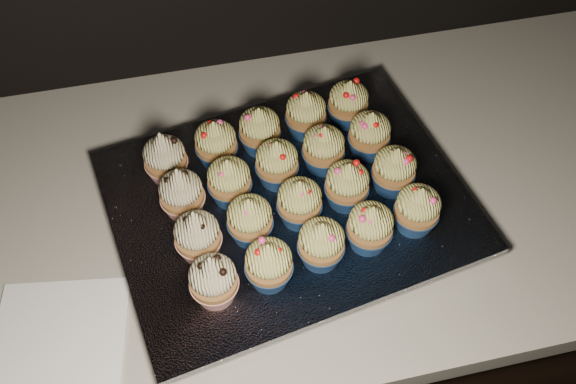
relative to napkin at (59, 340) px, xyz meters
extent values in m
cube|color=black|center=(0.50, 0.17, -0.47)|extent=(2.40, 0.60, 0.86)
cube|color=beige|center=(0.50, 0.17, -0.02)|extent=(2.44, 0.64, 0.04)
cube|color=white|center=(0.00, 0.00, 0.00)|extent=(0.20, 0.20, 0.00)
cube|color=black|center=(0.33, 0.13, 0.01)|extent=(0.51, 0.42, 0.02)
cube|color=silver|center=(0.33, 0.13, 0.03)|extent=(0.56, 0.47, 0.01)
cone|color=#A21E16|center=(0.21, 0.00, 0.05)|extent=(0.06, 0.06, 0.03)
ellipsoid|color=beige|center=(0.21, 0.00, 0.09)|extent=(0.06, 0.06, 0.04)
cone|color=beige|center=(0.21, 0.00, 0.11)|extent=(0.03, 0.03, 0.03)
cone|color=navy|center=(0.28, 0.01, 0.05)|extent=(0.06, 0.06, 0.03)
ellipsoid|color=#E4DC73|center=(0.28, 0.01, 0.09)|extent=(0.06, 0.06, 0.04)
cone|color=#E4DC73|center=(0.28, 0.01, 0.11)|extent=(0.03, 0.03, 0.02)
cone|color=navy|center=(0.36, 0.03, 0.05)|extent=(0.06, 0.06, 0.03)
ellipsoid|color=#E4DC73|center=(0.36, 0.03, 0.09)|extent=(0.06, 0.06, 0.04)
cone|color=#E4DC73|center=(0.36, 0.03, 0.11)|extent=(0.03, 0.03, 0.02)
cone|color=navy|center=(0.43, 0.04, 0.05)|extent=(0.06, 0.06, 0.03)
ellipsoid|color=#E4DC73|center=(0.43, 0.04, 0.09)|extent=(0.06, 0.06, 0.04)
cone|color=#E4DC73|center=(0.43, 0.04, 0.11)|extent=(0.03, 0.03, 0.02)
cone|color=navy|center=(0.50, 0.05, 0.05)|extent=(0.06, 0.06, 0.03)
ellipsoid|color=#E4DC73|center=(0.50, 0.05, 0.09)|extent=(0.06, 0.06, 0.04)
cone|color=#E4DC73|center=(0.50, 0.05, 0.11)|extent=(0.03, 0.03, 0.02)
cone|color=#A21E16|center=(0.20, 0.07, 0.05)|extent=(0.06, 0.06, 0.03)
ellipsoid|color=beige|center=(0.20, 0.07, 0.09)|extent=(0.06, 0.06, 0.04)
cone|color=beige|center=(0.20, 0.07, 0.11)|extent=(0.03, 0.03, 0.03)
cone|color=navy|center=(0.27, 0.08, 0.05)|extent=(0.06, 0.06, 0.03)
ellipsoid|color=#E4DC73|center=(0.27, 0.08, 0.09)|extent=(0.06, 0.06, 0.04)
cone|color=#E4DC73|center=(0.27, 0.08, 0.11)|extent=(0.03, 0.03, 0.02)
cone|color=navy|center=(0.34, 0.10, 0.05)|extent=(0.06, 0.06, 0.03)
ellipsoid|color=#E4DC73|center=(0.34, 0.10, 0.09)|extent=(0.06, 0.06, 0.04)
cone|color=#E4DC73|center=(0.34, 0.10, 0.11)|extent=(0.03, 0.03, 0.02)
cone|color=navy|center=(0.41, 0.11, 0.05)|extent=(0.06, 0.06, 0.03)
ellipsoid|color=#E4DC73|center=(0.41, 0.11, 0.09)|extent=(0.06, 0.06, 0.04)
cone|color=#E4DC73|center=(0.41, 0.11, 0.11)|extent=(0.03, 0.03, 0.02)
cone|color=navy|center=(0.49, 0.12, 0.05)|extent=(0.06, 0.06, 0.03)
ellipsoid|color=#E4DC73|center=(0.49, 0.12, 0.09)|extent=(0.06, 0.06, 0.04)
cone|color=#E4DC73|center=(0.49, 0.12, 0.11)|extent=(0.03, 0.03, 0.02)
cone|color=#A21E16|center=(0.19, 0.15, 0.05)|extent=(0.06, 0.06, 0.03)
ellipsoid|color=beige|center=(0.19, 0.15, 0.09)|extent=(0.06, 0.06, 0.04)
cone|color=beige|center=(0.19, 0.15, 0.11)|extent=(0.03, 0.03, 0.03)
cone|color=navy|center=(0.26, 0.15, 0.05)|extent=(0.06, 0.06, 0.03)
ellipsoid|color=#E4DC73|center=(0.26, 0.15, 0.09)|extent=(0.06, 0.06, 0.04)
cone|color=#E4DC73|center=(0.26, 0.15, 0.11)|extent=(0.03, 0.03, 0.02)
cone|color=navy|center=(0.33, 0.17, 0.05)|extent=(0.06, 0.06, 0.03)
ellipsoid|color=#E4DC73|center=(0.33, 0.17, 0.09)|extent=(0.06, 0.06, 0.04)
cone|color=#E4DC73|center=(0.33, 0.17, 0.11)|extent=(0.03, 0.03, 0.02)
cone|color=navy|center=(0.40, 0.18, 0.05)|extent=(0.06, 0.06, 0.03)
ellipsoid|color=#E4DC73|center=(0.40, 0.18, 0.09)|extent=(0.06, 0.06, 0.04)
cone|color=#E4DC73|center=(0.40, 0.18, 0.11)|extent=(0.03, 0.03, 0.02)
cone|color=navy|center=(0.47, 0.20, 0.05)|extent=(0.06, 0.06, 0.03)
ellipsoid|color=#E4DC73|center=(0.47, 0.20, 0.09)|extent=(0.06, 0.06, 0.04)
cone|color=#E4DC73|center=(0.47, 0.20, 0.11)|extent=(0.03, 0.03, 0.02)
cone|color=#A21E16|center=(0.17, 0.21, 0.05)|extent=(0.06, 0.06, 0.03)
ellipsoid|color=beige|center=(0.17, 0.21, 0.09)|extent=(0.06, 0.06, 0.04)
cone|color=beige|center=(0.17, 0.21, 0.11)|extent=(0.03, 0.03, 0.03)
cone|color=navy|center=(0.25, 0.23, 0.05)|extent=(0.06, 0.06, 0.03)
ellipsoid|color=#E4DC73|center=(0.25, 0.23, 0.09)|extent=(0.06, 0.06, 0.04)
cone|color=#E4DC73|center=(0.25, 0.23, 0.11)|extent=(0.03, 0.03, 0.02)
cone|color=navy|center=(0.32, 0.24, 0.05)|extent=(0.06, 0.06, 0.03)
ellipsoid|color=#E4DC73|center=(0.32, 0.24, 0.09)|extent=(0.06, 0.06, 0.04)
cone|color=#E4DC73|center=(0.32, 0.24, 0.11)|extent=(0.03, 0.03, 0.02)
cone|color=navy|center=(0.39, 0.26, 0.05)|extent=(0.06, 0.06, 0.03)
ellipsoid|color=#E4DC73|center=(0.39, 0.26, 0.09)|extent=(0.06, 0.06, 0.04)
cone|color=#E4DC73|center=(0.39, 0.26, 0.11)|extent=(0.03, 0.03, 0.02)
cone|color=navy|center=(0.46, 0.26, 0.05)|extent=(0.06, 0.06, 0.03)
ellipsoid|color=#E4DC73|center=(0.46, 0.26, 0.09)|extent=(0.06, 0.06, 0.04)
cone|color=#E4DC73|center=(0.46, 0.26, 0.11)|extent=(0.03, 0.03, 0.02)
camera|label=1|loc=(0.22, -0.40, 0.78)|focal=40.00mm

